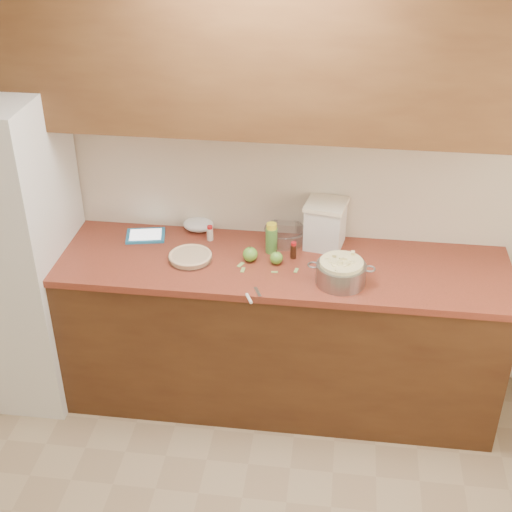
# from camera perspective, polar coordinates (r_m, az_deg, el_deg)

# --- Properties ---
(room_shell) EXTENTS (3.60, 3.60, 3.60)m
(room_shell) POSITION_cam_1_polar(r_m,az_deg,el_deg) (2.41, -3.81, -10.93)
(room_shell) COLOR tan
(room_shell) RESTS_ON ground
(counter_run) EXTENTS (2.64, 0.68, 0.92)m
(counter_run) POSITION_cam_1_polar(r_m,az_deg,el_deg) (4.07, 0.46, -5.94)
(counter_run) COLOR #4C2C15
(counter_run) RESTS_ON ground
(upper_cabinets) EXTENTS (2.60, 0.34, 0.70)m
(upper_cabinets) POSITION_cam_1_polar(r_m,az_deg,el_deg) (3.54, 0.88, 15.32)
(upper_cabinets) COLOR brown
(upper_cabinets) RESTS_ON room_shell
(fridge) EXTENTS (0.70, 0.70, 1.80)m
(fridge) POSITION_cam_1_polar(r_m,az_deg,el_deg) (4.19, -19.53, 0.45)
(fridge) COLOR silver
(fridge) RESTS_ON ground
(pie) EXTENTS (0.24, 0.24, 0.04)m
(pie) POSITION_cam_1_polar(r_m,az_deg,el_deg) (3.82, -5.28, -0.08)
(pie) COLOR silver
(pie) RESTS_ON counter_run
(colander) EXTENTS (0.34, 0.25, 0.13)m
(colander) POSITION_cam_1_polar(r_m,az_deg,el_deg) (3.62, 6.81, -1.31)
(colander) COLOR gray
(colander) RESTS_ON counter_run
(flour_canister) EXTENTS (0.25, 0.25, 0.26)m
(flour_canister) POSITION_cam_1_polar(r_m,az_deg,el_deg) (3.91, 5.56, 2.57)
(flour_canister) COLOR silver
(flour_canister) RESTS_ON counter_run
(tablet) EXTENTS (0.24, 0.20, 0.02)m
(tablet) POSITION_cam_1_polar(r_m,az_deg,el_deg) (4.08, -8.82, 1.63)
(tablet) COLOR teal
(tablet) RESTS_ON counter_run
(paring_knife) EXTENTS (0.08, 0.15, 0.02)m
(paring_knife) POSITION_cam_1_polar(r_m,az_deg,el_deg) (3.51, -0.45, -3.33)
(paring_knife) COLOR gray
(paring_knife) RESTS_ON counter_run
(lemon_bottle) EXTENTS (0.06, 0.06, 0.17)m
(lemon_bottle) POSITION_cam_1_polar(r_m,az_deg,el_deg) (3.85, 1.24, 1.41)
(lemon_bottle) COLOR #4C8C38
(lemon_bottle) RESTS_ON counter_run
(cinnamon_shaker) EXTENTS (0.04, 0.04, 0.09)m
(cinnamon_shaker) POSITION_cam_1_polar(r_m,az_deg,el_deg) (3.99, -3.70, 1.83)
(cinnamon_shaker) COLOR beige
(cinnamon_shaker) RESTS_ON counter_run
(vanilla_bottle) EXTENTS (0.03, 0.03, 0.10)m
(vanilla_bottle) POSITION_cam_1_polar(r_m,az_deg,el_deg) (3.82, 3.02, 0.45)
(vanilla_bottle) COLOR black
(vanilla_bottle) RESTS_ON counter_run
(mixing_bowl) EXTENTS (0.23, 0.23, 0.09)m
(mixing_bowl) POSITION_cam_1_polar(r_m,az_deg,el_deg) (3.97, 2.31, 1.77)
(mixing_bowl) COLOR silver
(mixing_bowl) RESTS_ON counter_run
(paper_towel) EXTENTS (0.20, 0.18, 0.07)m
(paper_towel) POSITION_cam_1_polar(r_m,az_deg,el_deg) (4.10, -4.63, 2.53)
(paper_towel) COLOR white
(paper_towel) RESTS_ON counter_run
(apple_left) EXTENTS (0.08, 0.08, 0.09)m
(apple_left) POSITION_cam_1_polar(r_m,az_deg,el_deg) (3.79, -0.47, 0.14)
(apple_left) COLOR #60A131
(apple_left) RESTS_ON counter_run
(apple_center) EXTENTS (0.07, 0.07, 0.08)m
(apple_center) POSITION_cam_1_polar(r_m,az_deg,el_deg) (3.77, 1.64, -0.16)
(apple_center) COLOR #60A131
(apple_center) RESTS_ON counter_run
(peel_a) EXTENTS (0.04, 0.05, 0.00)m
(peel_a) POSITION_cam_1_polar(r_m,az_deg,el_deg) (3.78, -1.24, -0.70)
(peel_a) COLOR #8EB859
(peel_a) RESTS_ON counter_run
(peel_b) EXTENTS (0.02, 0.05, 0.00)m
(peel_b) POSITION_cam_1_polar(r_m,az_deg,el_deg) (3.73, -1.06, -1.12)
(peel_b) COLOR #8EB859
(peel_b) RESTS_ON counter_run
(peel_c) EXTENTS (0.04, 0.02, 0.00)m
(peel_c) POSITION_cam_1_polar(r_m,az_deg,el_deg) (3.71, 1.49, -1.29)
(peel_c) COLOR #8EB859
(peel_c) RESTS_ON counter_run
(peel_d) EXTENTS (0.02, 0.05, 0.00)m
(peel_d) POSITION_cam_1_polar(r_m,az_deg,el_deg) (3.73, 3.23, -1.16)
(peel_d) COLOR #8EB859
(peel_d) RESTS_ON counter_run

